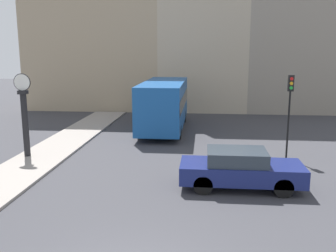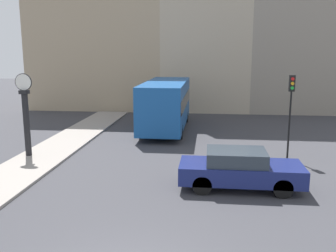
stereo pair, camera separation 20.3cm
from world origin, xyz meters
TOP-DOWN VIEW (x-y plane):
  - sidewalk_corner at (-6.16, 10.58)m, footprint 2.53×25.17m
  - building_row at (0.42, 26.09)m, footprint 27.97×5.00m
  - sedan_car at (3.03, 6.49)m, footprint 4.57×1.83m
  - bus_distant at (-0.97, 16.96)m, footprint 2.60×8.63m
  - traffic_light_far at (5.64, 10.73)m, footprint 0.26×0.24m
  - street_clock at (-6.86, 9.59)m, footprint 0.82×0.38m

SIDE VIEW (x-z plane):
  - sidewalk_corner at x=-6.16m, z-range 0.00..0.11m
  - sedan_car at x=3.03m, z-range 0.02..1.50m
  - bus_distant at x=-0.97m, z-range 0.21..3.37m
  - street_clock at x=-6.86m, z-range 0.11..4.08m
  - traffic_light_far at x=5.64m, z-range 0.86..4.87m
  - building_row at x=0.42m, z-range -0.53..16.97m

